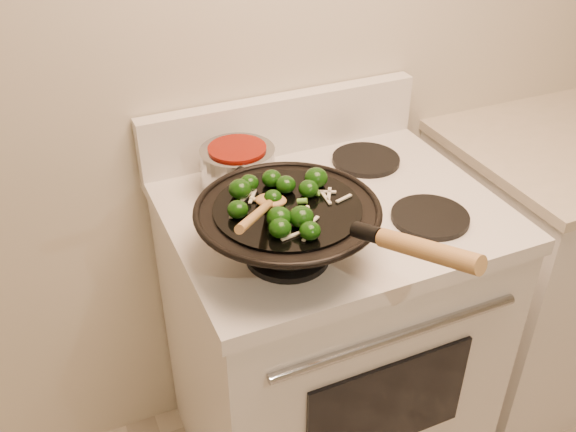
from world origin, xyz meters
name	(u,v)px	position (x,y,z in m)	size (l,w,h in m)	color
stove	(325,339)	(-0.22, 1.17, 0.47)	(0.78, 0.67, 1.08)	white
counter_unit	(561,260)	(0.66, 1.20, 0.46)	(0.83, 0.62, 0.91)	white
wok	(289,228)	(-0.40, 1.02, 1.00)	(0.38, 0.62, 0.24)	black
stirfry	(281,200)	(-0.42, 1.02, 1.07)	(0.26, 0.25, 0.04)	#0F3508
wooden_spoon	(263,208)	(-0.47, 0.98, 1.09)	(0.19, 0.26, 0.12)	#A3753F
saucepan	(238,167)	(-0.40, 1.32, 0.99)	(0.18, 0.29, 0.11)	#95989D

